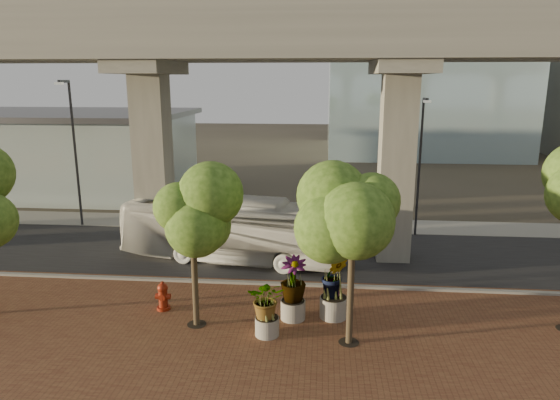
{
  "coord_description": "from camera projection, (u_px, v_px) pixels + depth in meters",
  "views": [
    {
      "loc": [
        2.54,
        -22.1,
        8.73
      ],
      "look_at": [
        0.52,
        0.5,
        3.25
      ],
      "focal_mm": 32.0,
      "sensor_mm": 36.0,
      "label": 1
    }
  ],
  "objects": [
    {
      "name": "transit_bus",
      "position": [
        232.0,
        230.0,
        24.45
      ],
      "size": [
        11.31,
        4.45,
        3.08
      ],
      "primitive_type": "imported",
      "rotation": [
        0.0,
        0.0,
        1.4
      ],
      "color": "silver",
      "rests_on": "ground"
    },
    {
      "name": "ground",
      "position": [
        268.0,
        269.0,
        23.67
      ],
      "size": [
        160.0,
        160.0,
        0.0
      ],
      "primitive_type": "plane",
      "color": "#332F25",
      "rests_on": "ground"
    },
    {
      "name": "street_tree_near_east",
      "position": [
        353.0,
        213.0,
        15.84
      ],
      "size": [
        3.75,
        3.75,
        6.27
      ],
      "color": "#4C3F2B",
      "rests_on": "ground"
    },
    {
      "name": "brick_plaza",
      "position": [
        240.0,
        360.0,
        15.92
      ],
      "size": [
        70.0,
        13.0,
        0.06
      ],
      "primitive_type": "cube",
      "color": "brown",
      "rests_on": "ground"
    },
    {
      "name": "planter_left",
      "position": [
        334.0,
        279.0,
        18.37
      ],
      "size": [
        2.28,
        2.28,
        2.5
      ],
      "color": "gray",
      "rests_on": "ground"
    },
    {
      "name": "asphalt_road",
      "position": [
        273.0,
        254.0,
        25.6
      ],
      "size": [
        90.0,
        8.0,
        0.04
      ],
      "primitive_type": "cube",
      "color": "black",
      "rests_on": "ground"
    },
    {
      "name": "transit_viaduct",
      "position": [
        272.0,
        111.0,
        23.89
      ],
      "size": [
        72.0,
        5.6,
        12.4
      ],
      "color": "gray",
      "rests_on": "ground"
    },
    {
      "name": "planter_right",
      "position": [
        293.0,
        282.0,
        18.27
      ],
      "size": [
        2.25,
        2.25,
        2.41
      ],
      "color": "gray",
      "rests_on": "ground"
    },
    {
      "name": "planter_front",
      "position": [
        267.0,
        302.0,
        17.12
      ],
      "size": [
        1.87,
        1.87,
        2.06
      ],
      "color": "#A9A498",
      "rests_on": "ground"
    },
    {
      "name": "far_sidewalk",
      "position": [
        282.0,
        224.0,
        30.92
      ],
      "size": [
        90.0,
        3.0,
        0.06
      ],
      "primitive_type": "cube",
      "color": "gray",
      "rests_on": "ground"
    },
    {
      "name": "curb_strip",
      "position": [
        263.0,
        284.0,
        21.71
      ],
      "size": [
        70.0,
        0.25,
        0.16
      ],
      "primitive_type": "cube",
      "color": "gray",
      "rests_on": "ground"
    },
    {
      "name": "street_tree_near_west",
      "position": [
        192.0,
        217.0,
        17.21
      ],
      "size": [
        3.53,
        3.53,
        5.7
      ],
      "color": "#4C3F2B",
      "rests_on": "ground"
    },
    {
      "name": "fire_hydrant",
      "position": [
        163.0,
        296.0,
        19.22
      ],
      "size": [
        0.57,
        0.52,
        1.15
      ],
      "color": "maroon",
      "rests_on": "ground"
    },
    {
      "name": "station_pavilion",
      "position": [
        44.0,
        150.0,
        40.13
      ],
      "size": [
        23.0,
        13.0,
        6.3
      ],
      "color": "silver",
      "rests_on": "ground"
    },
    {
      "name": "streetlamp_west",
      "position": [
        74.0,
        144.0,
        29.41
      ],
      "size": [
        0.43,
        1.26,
        8.69
      ],
      "color": "#323338",
      "rests_on": "ground"
    },
    {
      "name": "streetlamp_east",
      "position": [
        420.0,
        158.0,
        27.63
      ],
      "size": [
        0.38,
        1.12,
        7.76
      ],
      "color": "#2A2B2F",
      "rests_on": "ground"
    }
  ]
}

